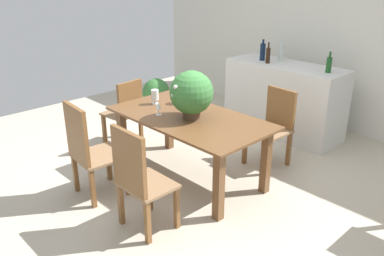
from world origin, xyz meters
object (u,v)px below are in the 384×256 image
(chair_near_right, at_px, (138,176))
(crystal_vase_center_near, at_px, (185,93))
(wine_bottle_amber, at_px, (281,53))
(potted_plant_floor, at_px, (156,95))
(dining_table, at_px, (190,127))
(wine_bottle_green, at_px, (329,64))
(chair_near_left, at_px, (88,148))
(wine_bottle_clear, at_px, (263,52))
(chair_head_end, at_px, (126,110))
(chair_far_right, at_px, (274,123))
(flower_centerpiece, at_px, (191,93))
(crystal_vase_left, at_px, (155,96))
(wine_bottle_tall, at_px, (268,55))
(wine_glass, at_px, (158,106))
(kitchen_counter, at_px, (284,99))

(chair_near_right, xyz_separation_m, crystal_vase_center_near, (-0.76, 1.26, 0.32))
(wine_bottle_amber, bearing_deg, potted_plant_floor, -152.85)
(dining_table, relative_size, wine_bottle_green, 6.77)
(chair_near_left, xyz_separation_m, wine_bottle_green, (0.96, 2.89, 0.55))
(crystal_vase_center_near, relative_size, wine_bottle_amber, 0.70)
(chair_near_right, relative_size, chair_near_left, 0.98)
(wine_bottle_clear, bearing_deg, chair_near_left, -89.12)
(chair_head_end, distance_m, chair_far_right, 1.90)
(chair_head_end, height_order, crystal_vase_center_near, crystal_vase_center_near)
(flower_centerpiece, xyz_separation_m, potted_plant_floor, (-2.02, 1.14, -0.71))
(flower_centerpiece, height_order, wine_bottle_amber, wine_bottle_amber)
(chair_near_right, height_order, crystal_vase_left, chair_near_right)
(flower_centerpiece, relative_size, wine_bottle_clear, 1.73)
(flower_centerpiece, xyz_separation_m, wine_bottle_tall, (-0.35, 1.78, 0.09))
(crystal_vase_center_near, xyz_separation_m, wine_glass, (0.09, -0.48, -0.03))
(crystal_vase_center_near, bearing_deg, potted_plant_floor, 152.09)
(crystal_vase_center_near, bearing_deg, wine_bottle_tall, 87.41)
(chair_near_left, height_order, wine_bottle_amber, wine_bottle_amber)
(crystal_vase_left, relative_size, kitchen_counter, 0.10)
(dining_table, relative_size, chair_near_right, 1.79)
(chair_far_right, relative_size, kitchen_counter, 0.55)
(flower_centerpiece, distance_m, wine_bottle_tall, 1.82)
(crystal_vase_left, bearing_deg, wine_glass, -33.34)
(dining_table, relative_size, wine_glass, 12.77)
(chair_far_right, bearing_deg, crystal_vase_left, -130.47)
(dining_table, height_order, crystal_vase_center_near, crystal_vase_center_near)
(chair_far_right, distance_m, wine_bottle_green, 1.08)
(dining_table, distance_m, kitchen_counter, 1.90)
(crystal_vase_center_near, distance_m, wine_bottle_tall, 1.51)
(wine_glass, xyz_separation_m, wine_bottle_green, (0.82, 2.09, 0.26))
(dining_table, relative_size, crystal_vase_center_near, 8.98)
(dining_table, xyz_separation_m, wine_glass, (-0.26, -0.21, 0.22))
(dining_table, distance_m, chair_near_left, 1.09)
(wine_bottle_amber, relative_size, wine_bottle_tall, 0.99)
(chair_far_right, relative_size, wine_bottle_green, 3.47)
(wine_glass, distance_m, wine_bottle_clear, 2.09)
(chair_head_end, height_order, wine_bottle_clear, wine_bottle_clear)
(crystal_vase_center_near, xyz_separation_m, wine_bottle_tall, (0.07, 1.49, 0.24))
(kitchen_counter, xyz_separation_m, wine_bottle_clear, (-0.39, -0.04, 0.62))
(kitchen_counter, relative_size, wine_bottle_tall, 5.74)
(wine_bottle_clear, bearing_deg, chair_near_right, -73.29)
(wine_glass, bearing_deg, wine_bottle_amber, 89.47)
(chair_head_end, relative_size, chair_near_right, 0.90)
(crystal_vase_center_near, height_order, wine_bottle_amber, wine_bottle_amber)
(chair_near_right, bearing_deg, wine_bottle_clear, -72.98)
(chair_near_left, height_order, potted_plant_floor, chair_near_left)
(chair_head_end, relative_size, chair_far_right, 0.98)
(wine_glass, height_order, wine_bottle_clear, wine_bottle_clear)
(chair_head_end, xyz_separation_m, flower_centerpiece, (1.27, -0.03, 0.52))
(potted_plant_floor, bearing_deg, wine_glass, -37.97)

